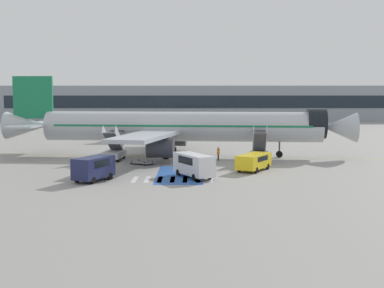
{
  "coord_description": "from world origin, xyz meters",
  "views": [
    {
      "loc": [
        0.96,
        -68.45,
        8.35
      ],
      "look_at": [
        0.73,
        -0.82,
        1.67
      ],
      "focal_mm": 50.0,
      "sensor_mm": 36.0,
      "label": 1
    }
  ],
  "objects_px": {
    "baggage_cart": "(144,162)",
    "service_van_0": "(95,167)",
    "fuel_tanker": "(137,131)",
    "ground_crew_0": "(187,156)",
    "boarding_stairs_forward": "(261,153)",
    "service_van_1": "(195,164)",
    "ground_crew_1": "(220,153)",
    "boarding_stairs_aft": "(115,152)",
    "service_van_2": "(256,161)",
    "terminal_building": "(205,103)",
    "airliner": "(179,127)"
  },
  "relations": [
    {
      "from": "boarding_stairs_forward",
      "to": "baggage_cart",
      "type": "height_order",
      "value": "boarding_stairs_forward"
    },
    {
      "from": "service_van_2",
      "to": "ground_crew_0",
      "type": "relative_size",
      "value": 3.39
    },
    {
      "from": "ground_crew_0",
      "to": "terminal_building",
      "type": "xyz_separation_m",
      "value": [
        4.06,
        92.6,
        4.03
      ]
    },
    {
      "from": "boarding_stairs_forward",
      "to": "service_van_1",
      "type": "bearing_deg",
      "value": -118.79
    },
    {
      "from": "service_van_1",
      "to": "service_van_2",
      "type": "relative_size",
      "value": 1.04
    },
    {
      "from": "baggage_cart",
      "to": "terminal_building",
      "type": "bearing_deg",
      "value": -149.93
    },
    {
      "from": "boarding_stairs_forward",
      "to": "ground_crew_0",
      "type": "bearing_deg",
      "value": -165.08
    },
    {
      "from": "boarding_stairs_aft",
      "to": "terminal_building",
      "type": "height_order",
      "value": "terminal_building"
    },
    {
      "from": "baggage_cart",
      "to": "service_van_1",
      "type": "bearing_deg",
      "value": 67.85
    },
    {
      "from": "fuel_tanker",
      "to": "ground_crew_0",
      "type": "height_order",
      "value": "fuel_tanker"
    },
    {
      "from": "service_van_1",
      "to": "boarding_stairs_forward",
      "type": "bearing_deg",
      "value": 28.6
    },
    {
      "from": "service_van_0",
      "to": "terminal_building",
      "type": "relative_size",
      "value": 0.04
    },
    {
      "from": "boarding_stairs_forward",
      "to": "boarding_stairs_aft",
      "type": "bearing_deg",
      "value": 180.0
    },
    {
      "from": "ground_crew_1",
      "to": "terminal_building",
      "type": "distance_m",
      "value": 89.8
    },
    {
      "from": "service_van_2",
      "to": "terminal_building",
      "type": "height_order",
      "value": "terminal_building"
    },
    {
      "from": "service_van_1",
      "to": "ground_crew_1",
      "type": "bearing_deg",
      "value": 49.55
    },
    {
      "from": "boarding_stairs_forward",
      "to": "ground_crew_0",
      "type": "distance_m",
      "value": 8.9
    },
    {
      "from": "ground_crew_1",
      "to": "ground_crew_0",
      "type": "bearing_deg",
      "value": -30.53
    },
    {
      "from": "fuel_tanker",
      "to": "service_van_2",
      "type": "height_order",
      "value": "fuel_tanker"
    },
    {
      "from": "baggage_cart",
      "to": "terminal_building",
      "type": "distance_m",
      "value": 93.92
    },
    {
      "from": "ground_crew_0",
      "to": "terminal_building",
      "type": "relative_size",
      "value": 0.01
    },
    {
      "from": "fuel_tanker",
      "to": "ground_crew_1",
      "type": "distance_m",
      "value": 27.13
    },
    {
      "from": "baggage_cart",
      "to": "service_van_2",
      "type": "bearing_deg",
      "value": 103.89
    },
    {
      "from": "ground_crew_0",
      "to": "fuel_tanker",
      "type": "bearing_deg",
      "value": 81.82
    },
    {
      "from": "fuel_tanker",
      "to": "service_van_1",
      "type": "bearing_deg",
      "value": 7.05
    },
    {
      "from": "boarding_stairs_aft",
      "to": "ground_crew_1",
      "type": "distance_m",
      "value": 12.78
    },
    {
      "from": "service_van_0",
      "to": "ground_crew_1",
      "type": "bearing_deg",
      "value": -104.69
    },
    {
      "from": "airliner",
      "to": "boarding_stairs_forward",
      "type": "relative_size",
      "value": 8.42
    },
    {
      "from": "service_van_0",
      "to": "boarding_stairs_forward",
      "type": "bearing_deg",
      "value": -116.83
    },
    {
      "from": "service_van_2",
      "to": "baggage_cart",
      "type": "relative_size",
      "value": 1.85
    },
    {
      "from": "fuel_tanker",
      "to": "ground_crew_1",
      "type": "relative_size",
      "value": 6.54
    },
    {
      "from": "boarding_stairs_aft",
      "to": "baggage_cart",
      "type": "relative_size",
      "value": 1.8
    },
    {
      "from": "airliner",
      "to": "service_van_0",
      "type": "relative_size",
      "value": 9.41
    },
    {
      "from": "service_van_0",
      "to": "boarding_stairs_aft",
      "type": "bearing_deg",
      "value": -63.77
    },
    {
      "from": "service_van_2",
      "to": "baggage_cart",
      "type": "xyz_separation_m",
      "value": [
        -12.26,
        4.88,
        -0.82
      ]
    },
    {
      "from": "baggage_cart",
      "to": "terminal_building",
      "type": "height_order",
      "value": "terminal_building"
    },
    {
      "from": "service_van_0",
      "to": "baggage_cart",
      "type": "relative_size",
      "value": 1.61
    },
    {
      "from": "terminal_building",
      "to": "boarding_stairs_forward",
      "type": "bearing_deg",
      "value": -87.04
    },
    {
      "from": "airliner",
      "to": "fuel_tanker",
      "type": "relative_size",
      "value": 4.3
    },
    {
      "from": "fuel_tanker",
      "to": "ground_crew_1",
      "type": "bearing_deg",
      "value": 20.27
    },
    {
      "from": "boarding_stairs_forward",
      "to": "ground_crew_0",
      "type": "height_order",
      "value": "boarding_stairs_forward"
    },
    {
      "from": "boarding_stairs_aft",
      "to": "service_van_1",
      "type": "relative_size",
      "value": 0.94
    },
    {
      "from": "boarding_stairs_forward",
      "to": "airliner",
      "type": "bearing_deg",
      "value": 156.73
    },
    {
      "from": "service_van_1",
      "to": "baggage_cart",
      "type": "xyz_separation_m",
      "value": [
        -5.91,
        9.36,
        -1.1
      ]
    },
    {
      "from": "fuel_tanker",
      "to": "service_van_2",
      "type": "bearing_deg",
      "value": 18.64
    },
    {
      "from": "baggage_cart",
      "to": "service_van_0",
      "type": "bearing_deg",
      "value": 18.81
    },
    {
      "from": "airliner",
      "to": "terminal_building",
      "type": "bearing_deg",
      "value": -178.17
    },
    {
      "from": "boarding_stairs_forward",
      "to": "service_van_1",
      "type": "xyz_separation_m",
      "value": [
        -7.86,
        -11.61,
        0.31
      ]
    },
    {
      "from": "service_van_1",
      "to": "service_van_2",
      "type": "xyz_separation_m",
      "value": [
        6.36,
        4.48,
        -0.28
      ]
    },
    {
      "from": "boarding_stairs_forward",
      "to": "service_van_0",
      "type": "xyz_separation_m",
      "value": [
        -17.2,
        -13.64,
        0.3
      ]
    }
  ]
}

